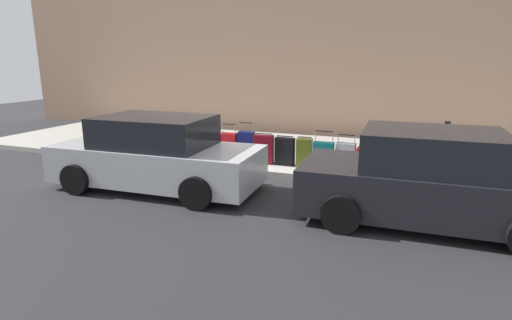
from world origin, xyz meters
The scene contains 17 objects.
ground_plane centered at (0.00, 0.00, 0.00)m, with size 40.00×40.00×0.00m, color #28282B.
sidewalk_curb centered at (0.00, -2.50, 0.07)m, with size 18.00×5.00×0.14m, color #ADA89E.
building_facade_sidewalk_side centered at (0.00, -7.02, 4.26)m, with size 24.00×3.00×8.53m, color #9E7A60.
suitcase_navy_0 centered at (-3.63, -0.66, 0.40)m, with size 0.39×0.23×0.57m.
suitcase_red_1 centered at (-3.14, -0.67, 0.44)m, with size 0.51×0.27×0.66m.
suitcase_silver_2 centered at (-2.62, -0.78, 0.47)m, with size 0.46×0.27×0.87m.
suitcase_teal_3 centered at (-2.10, -0.72, 0.47)m, with size 0.49×0.20×0.94m.
suitcase_olive_4 centered at (-1.62, -0.77, 0.49)m, with size 0.40×0.26×0.76m.
suitcase_black_5 centered at (-1.13, -0.72, 0.49)m, with size 0.49×0.22×0.75m.
suitcase_maroon_6 centered at (-0.59, -0.68, 0.51)m, with size 0.51×0.22×0.79m.
suitcase_navy_7 centered at (-0.09, -0.74, 0.53)m, with size 0.42×0.26×1.03m.
suitcase_red_8 centered at (0.38, -0.71, 0.50)m, with size 0.43×0.23×0.97m.
fire_hydrant centered at (1.20, -0.71, 0.51)m, with size 0.39×0.21×0.71m.
bollard_post centered at (1.75, -0.56, 0.58)m, with size 0.14×0.14×0.88m, color brown.
parking_meter centered at (-4.76, -0.96, 0.97)m, with size 0.12×0.09×1.27m.
parked_car_charcoal_0 centered at (-4.37, 1.65, 0.75)m, with size 4.27×2.13×1.60m.
parked_car_silver_1 centered at (1.02, 1.65, 0.74)m, with size 4.50×2.11×1.57m.
Camera 1 is at (-3.96, 8.81, 2.73)m, focal length 28.66 mm.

